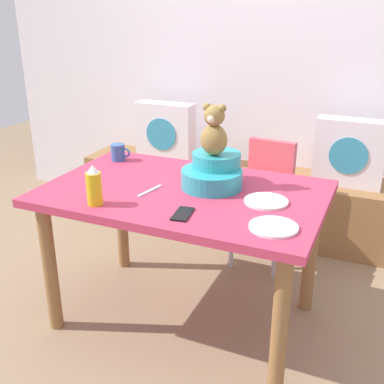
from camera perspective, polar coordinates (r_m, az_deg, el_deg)
name	(u,v)px	position (r m, az deg, el deg)	size (l,w,h in m)	color
ground_plane	(185,316)	(2.66, -0.89, -14.71)	(8.00, 8.00, 0.00)	#8C7256
back_wall	(268,46)	(3.52, 9.20, 16.93)	(4.40, 0.10, 2.60)	silver
window_bench	(250,200)	(3.52, 7.04, -0.98)	(2.60, 0.44, 0.46)	olive
pillow_floral_left	(165,132)	(3.59, -3.24, 7.21)	(0.44, 0.15, 0.44)	silver
pillow_floral_right	(349,153)	(3.24, 18.44, 4.50)	(0.44, 0.15, 0.44)	silver
dining_table	(184,209)	(2.34, -0.98, -2.07)	(1.35, 0.86, 0.74)	#B73351
highchair	(263,187)	(2.97, 8.53, 0.63)	(0.35, 0.48, 0.79)	#D84C59
infant_seat_teal	(213,172)	(2.32, 2.59, 2.39)	(0.30, 0.33, 0.16)	teal
teddy_bear	(214,131)	(2.26, 2.67, 7.33)	(0.13, 0.12, 0.25)	olive
ketchup_bottle	(94,186)	(2.14, -11.72, 0.69)	(0.07, 0.07, 0.18)	gold
coffee_mug	(118,152)	(2.75, -8.86, 4.74)	(0.12, 0.08, 0.09)	#335999
dinner_plate_near	(266,201)	(2.17, 8.91, -1.13)	(0.20, 0.20, 0.01)	white
dinner_plate_far	(274,227)	(1.93, 9.79, -4.18)	(0.20, 0.20, 0.01)	white
cell_phone	(183,214)	(2.02, -1.13, -2.65)	(0.07, 0.14, 0.01)	black
table_fork	(150,191)	(2.28, -5.08, 0.16)	(0.02, 0.17, 0.01)	silver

